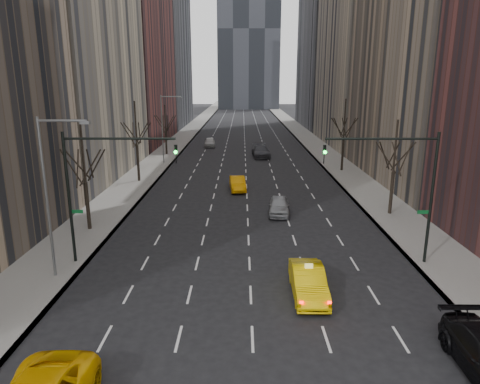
{
  "coord_description": "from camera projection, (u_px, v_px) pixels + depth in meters",
  "views": [
    {
      "loc": [
        -0.46,
        -12.52,
        10.98
      ],
      "look_at": [
        -0.61,
        16.14,
        3.5
      ],
      "focal_mm": 32.0,
      "sensor_mm": 36.0,
      "label": 1
    }
  ],
  "objects": [
    {
      "name": "traffic_mast_right",
      "position": [
        405.0,
        177.0,
        25.06
      ],
      "size": [
        6.69,
        0.39,
        8.0
      ],
      "color": "black",
      "rests_on": "ground"
    },
    {
      "name": "far_suv_grey",
      "position": [
        261.0,
        151.0,
        63.24
      ],
      "size": [
        2.75,
        6.03,
        1.71
      ],
      "primitive_type": "imported",
      "rotation": [
        0.0,
        0.0,
        0.06
      ],
      "color": "#323238",
      "rests_on": "ground"
    },
    {
      "name": "far_car_white",
      "position": [
        210.0,
        142.0,
        73.12
      ],
      "size": [
        2.06,
        4.64,
        1.55
      ],
      "primitive_type": "imported",
      "rotation": [
        0.0,
        0.0,
        0.05
      ],
      "color": "#B9B9B9",
      "rests_on": "ground"
    },
    {
      "name": "sidewalk_left",
      "position": [
        181.0,
        139.0,
        82.66
      ],
      "size": [
        4.5,
        320.0,
        0.15
      ],
      "primitive_type": "cube",
      "color": "slate",
      "rests_on": "ground"
    },
    {
      "name": "bld_left_far",
      "position": [
        120.0,
        14.0,
        73.3
      ],
      "size": [
        14.0,
        28.0,
        44.0
      ],
      "primitive_type": "cube",
      "color": "brown",
      "rests_on": "ground"
    },
    {
      "name": "traffic_mast_left",
      "position": [
        96.0,
        177.0,
        25.16
      ],
      "size": [
        6.69,
        0.39,
        8.0
      ],
      "color": "black",
      "rests_on": "ground"
    },
    {
      "name": "tree_lw_c",
      "position": [
        137.0,
        146.0,
        46.83
      ],
      "size": [
        3.36,
        3.5,
        8.74
      ],
      "color": "black",
      "rests_on": "ground"
    },
    {
      "name": "tree_rw_c",
      "position": [
        343.0,
        139.0,
        52.51
      ],
      "size": [
        3.36,
        3.5,
        8.74
      ],
      "color": "black",
      "rests_on": "ground"
    },
    {
      "name": "tree_rw_b",
      "position": [
        393.0,
        172.0,
        35.17
      ],
      "size": [
        3.36,
        3.5,
        7.82
      ],
      "color": "black",
      "rests_on": "ground"
    },
    {
      "name": "far_taxi",
      "position": [
        237.0,
        183.0,
        44.06
      ],
      "size": [
        1.92,
        4.44,
        1.42
      ],
      "primitive_type": "imported",
      "rotation": [
        0.0,
        0.0,
        0.1
      ],
      "color": "orange",
      "rests_on": "ground"
    },
    {
      "name": "sidewalk_right",
      "position": [
        308.0,
        139.0,
        82.54
      ],
      "size": [
        4.5,
        320.0,
        0.15
      ],
      "primitive_type": "cube",
      "color": "slate",
      "rests_on": "ground"
    },
    {
      "name": "tree_lw_d",
      "position": [
        166.0,
        131.0,
        64.36
      ],
      "size": [
        3.36,
        3.5,
        7.36
      ],
      "color": "black",
      "rests_on": "ground"
    },
    {
      "name": "bld_right_deep",
      "position": [
        337.0,
        1.0,
        99.38
      ],
      "size": [
        14.0,
        30.0,
        58.0
      ],
      "primitive_type": "cube",
      "color": "#5D5D62",
      "rests_on": "ground"
    },
    {
      "name": "streetlight_near",
      "position": [
        51.0,
        183.0,
        23.2
      ],
      "size": [
        2.83,
        0.22,
        9.0
      ],
      "color": "slate",
      "rests_on": "ground"
    },
    {
      "name": "taxi_sedan",
      "position": [
        308.0,
        282.0,
        22.39
      ],
      "size": [
        1.68,
        4.75,
        1.56
      ],
      "primitive_type": "imported",
      "rotation": [
        0.0,
        0.0,
        -0.01
      ],
      "color": "#E4BB04",
      "rests_on": "ground"
    },
    {
      "name": "tree_lw_b",
      "position": [
        85.0,
        183.0,
        31.43
      ],
      "size": [
        3.36,
        3.5,
        7.82
      ],
      "color": "black",
      "rests_on": "ground"
    },
    {
      "name": "silver_sedan_ahead",
      "position": [
        279.0,
        206.0,
        36.19
      ],
      "size": [
        2.09,
        4.4,
        1.45
      ],
      "primitive_type": "imported",
      "rotation": [
        0.0,
        0.0,
        -0.09
      ],
      "color": "#909397",
      "rests_on": "ground"
    },
    {
      "name": "streetlight_far",
      "position": [
        165.0,
        122.0,
        57.06
      ],
      "size": [
        2.83,
        0.22,
        9.0
      ],
      "color": "slate",
      "rests_on": "ground"
    }
  ]
}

